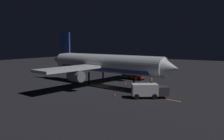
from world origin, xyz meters
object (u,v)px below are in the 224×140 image
(airliner, at_px, (102,64))
(catering_truck, at_px, (134,75))
(traffic_cone_near_right, at_px, (143,83))
(traffic_cone_near_left, at_px, (115,95))
(traffic_cone_under_wing, at_px, (125,83))
(baggage_truck, at_px, (148,91))
(ground_crew_worker, at_px, (151,81))

(airliner, bearing_deg, catering_truck, 166.45)
(airliner, distance_m, traffic_cone_near_right, 10.14)
(traffic_cone_near_left, distance_m, traffic_cone_under_wing, 11.52)
(traffic_cone_near_right, bearing_deg, traffic_cone_under_wing, -48.95)
(traffic_cone_under_wing, bearing_deg, airliner, -51.81)
(traffic_cone_near_left, bearing_deg, traffic_cone_under_wing, -160.48)
(traffic_cone_near_right, bearing_deg, catering_truck, -136.61)
(airliner, height_order, traffic_cone_near_left, airliner)
(baggage_truck, relative_size, traffic_cone_under_wing, 11.19)
(baggage_truck, bearing_deg, airliner, -113.72)
(airliner, distance_m, ground_crew_worker, 11.45)
(ground_crew_worker, distance_m, traffic_cone_near_right, 2.16)
(baggage_truck, xyz_separation_m, traffic_cone_under_wing, (-9.06, -9.35, -0.99))
(traffic_cone_near_left, distance_m, traffic_cone_near_right, 13.50)
(airliner, relative_size, traffic_cone_near_left, 64.15)
(ground_crew_worker, xyz_separation_m, traffic_cone_near_right, (0.02, -2.06, -0.64))
(traffic_cone_near_left, xyz_separation_m, traffic_cone_under_wing, (-10.86, -3.85, 0.00))
(ground_crew_worker, bearing_deg, baggage_truck, 20.07)
(airliner, xyz_separation_m, catering_truck, (-10.56, 2.55, -3.44))
(traffic_cone_near_left, bearing_deg, baggage_truck, 108.09)
(traffic_cone_near_right, relative_size, traffic_cone_under_wing, 1.00)
(ground_crew_worker, distance_m, traffic_cone_under_wing, 5.75)
(catering_truck, bearing_deg, airliner, -13.55)
(traffic_cone_near_right, distance_m, traffic_cone_under_wing, 3.99)
(catering_truck, distance_m, traffic_cone_near_right, 6.63)
(ground_crew_worker, height_order, traffic_cone_under_wing, ground_crew_worker)
(airliner, bearing_deg, traffic_cone_near_left, 45.78)
(airliner, relative_size, traffic_cone_under_wing, 64.15)
(catering_truck, xyz_separation_m, traffic_cone_near_right, (4.76, 4.50, -0.98))
(traffic_cone_under_wing, bearing_deg, traffic_cone_near_right, 131.05)
(baggage_truck, height_order, catering_truck, catering_truck)
(catering_truck, xyz_separation_m, traffic_cone_under_wing, (7.38, 1.50, -0.98))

